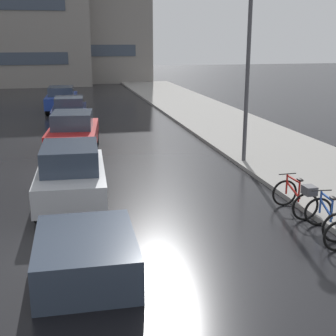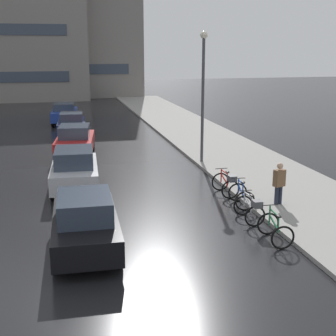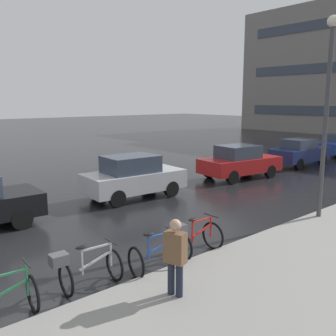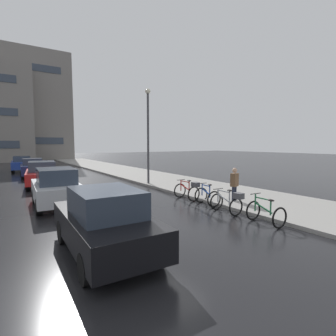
# 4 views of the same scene
# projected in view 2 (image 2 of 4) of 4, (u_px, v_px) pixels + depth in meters

# --- Properties ---
(ground_plane) EXTENTS (140.00, 140.00, 0.00)m
(ground_plane) POSITION_uv_depth(u_px,v_px,m) (157.00, 230.00, 14.72)
(ground_plane) COLOR black
(sidewalk_kerb) EXTENTS (4.80, 60.00, 0.14)m
(sidewalk_kerb) POSITION_uv_depth(u_px,v_px,m) (227.00, 152.00, 25.46)
(sidewalk_kerb) COLOR gray
(sidewalk_kerb) RESTS_ON ground
(bicycle_nearest) EXTENTS (0.78, 1.20, 1.00)m
(bicycle_nearest) POSITION_uv_depth(u_px,v_px,m) (275.00, 229.00, 13.73)
(bicycle_nearest) COLOR black
(bicycle_nearest) RESTS_ON ground
(bicycle_second) EXTENTS (0.74, 1.43, 0.98)m
(bicycle_second) POSITION_uv_depth(u_px,v_px,m) (251.00, 208.00, 15.23)
(bicycle_second) COLOR black
(bicycle_second) RESTS_ON ground
(bicycle_third) EXTENTS (0.84, 1.14, 0.98)m
(bicycle_third) POSITION_uv_depth(u_px,v_px,m) (241.00, 195.00, 16.84)
(bicycle_third) COLOR black
(bicycle_third) RESTS_ON ground
(bicycle_farthest) EXTENTS (0.75, 1.43, 1.00)m
(bicycle_farthest) POSITION_uv_depth(u_px,v_px,m) (227.00, 183.00, 17.98)
(bicycle_farthest) COLOR black
(bicycle_farthest) RESTS_ON ground
(car_black) EXTENTS (1.90, 4.14, 1.66)m
(car_black) POSITION_uv_depth(u_px,v_px,m) (85.00, 223.00, 13.05)
(car_black) COLOR black
(car_black) RESTS_ON ground
(car_silver) EXTENTS (2.01, 4.08, 1.70)m
(car_silver) POSITION_uv_depth(u_px,v_px,m) (75.00, 169.00, 18.69)
(car_silver) COLOR #B2B5BA
(car_silver) RESTS_ON ground
(car_red) EXTENTS (2.33, 4.31, 1.64)m
(car_red) POSITION_uv_depth(u_px,v_px,m) (75.00, 141.00, 24.62)
(car_red) COLOR #AD1919
(car_red) RESTS_ON ground
(car_navy) EXTENTS (1.91, 3.89, 1.58)m
(car_navy) POSITION_uv_depth(u_px,v_px,m) (72.00, 125.00, 29.83)
(car_navy) COLOR navy
(car_navy) RESTS_ON ground
(car_blue) EXTENTS (2.10, 4.30, 1.54)m
(car_blue) POSITION_uv_depth(u_px,v_px,m) (65.00, 113.00, 35.12)
(car_blue) COLOR navy
(car_blue) RESTS_ON ground
(pedestrian) EXTENTS (0.45, 0.35, 1.66)m
(pedestrian) POSITION_uv_depth(u_px,v_px,m) (279.00, 183.00, 16.52)
(pedestrian) COLOR #1E2333
(pedestrian) RESTS_ON ground
(streetlamp) EXTENTS (0.35, 0.35, 6.30)m
(streetlamp) POSITION_uv_depth(u_px,v_px,m) (203.00, 86.00, 22.06)
(streetlamp) COLOR #424247
(streetlamp) RESTS_ON ground
(building_facade_main) EXTENTS (19.79, 8.00, 17.95)m
(building_facade_main) POSITION_uv_depth(u_px,v_px,m) (51.00, 16.00, 52.96)
(building_facade_main) COLOR gray
(building_facade_main) RESTS_ON ground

